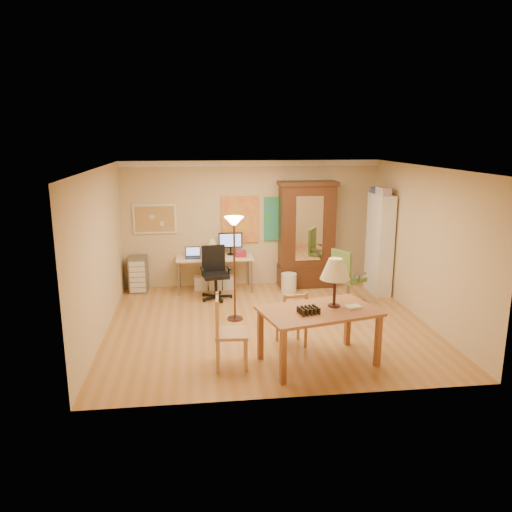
{
  "coord_description": "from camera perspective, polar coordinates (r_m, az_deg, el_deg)",
  "views": [
    {
      "loc": [
        -1.21,
        -8.08,
        3.2
      ],
      "look_at": [
        -0.17,
        0.3,
        1.16
      ],
      "focal_mm": 35.0,
      "sensor_mm": 36.0,
      "label": 1
    }
  ],
  "objects": [
    {
      "name": "floor",
      "position": [
        8.77,
        1.37,
        -7.82
      ],
      "size": [
        5.5,
        5.5,
        0.0
      ],
      "primitive_type": "plane",
      "color": "#A7703B",
      "rests_on": "ground"
    },
    {
      "name": "drawer_cart",
      "position": [
        10.77,
        -13.29,
        -2.02
      ],
      "size": [
        0.37,
        0.45,
        0.75
      ],
      "color": "slate",
      "rests_on": "floor"
    },
    {
      "name": "armoire",
      "position": [
        10.81,
        5.76,
        1.71
      ],
      "size": [
        1.24,
        0.59,
        2.27
      ],
      "color": "#34170E",
      "rests_on": "floor"
    },
    {
      "name": "dining_table",
      "position": [
        7.15,
        7.9,
        -4.8
      ],
      "size": [
        1.8,
        1.33,
        1.52
      ],
      "color": "brown",
      "rests_on": "floor"
    },
    {
      "name": "office_chair_green",
      "position": [
        9.86,
        10.34,
        -3.8
      ],
      "size": [
        0.68,
        0.68,
        1.1
      ],
      "color": "slate",
      "rests_on": "floor"
    },
    {
      "name": "ladder_chair_back",
      "position": [
        7.83,
        4.14,
        -7.29
      ],
      "size": [
        0.47,
        0.45,
        0.89
      ],
      "color": "tan",
      "rests_on": "floor"
    },
    {
      "name": "art_panel_left",
      "position": [
        10.74,
        -1.84,
        4.18
      ],
      "size": [
        0.8,
        0.04,
        1.0
      ],
      "primitive_type": "cube",
      "color": "yellow",
      "rests_on": "floor"
    },
    {
      "name": "crown_molding",
      "position": [
        10.62,
        -0.51,
        10.55
      ],
      "size": [
        5.5,
        0.08,
        0.12
      ],
      "primitive_type": "cube",
      "color": "white",
      "rests_on": "floor"
    },
    {
      "name": "corkboard",
      "position": [
        10.72,
        -11.49,
        4.17
      ],
      "size": [
        0.9,
        0.04,
        0.62
      ],
      "primitive_type": "cube",
      "color": "tan",
      "rests_on": "floor"
    },
    {
      "name": "bookshelf",
      "position": [
        10.58,
        13.91,
        1.3
      ],
      "size": [
        0.31,
        0.82,
        2.05
      ],
      "color": "white",
      "rests_on": "floor"
    },
    {
      "name": "art_panel_right",
      "position": [
        10.85,
        2.92,
        4.27
      ],
      "size": [
        0.75,
        0.04,
        0.95
      ],
      "primitive_type": "cube",
      "color": "teal",
      "rests_on": "floor"
    },
    {
      "name": "office_chair_black",
      "position": [
        10.07,
        -4.65,
        -3.3
      ],
      "size": [
        0.65,
        0.65,
        1.06
      ],
      "color": "black",
      "rests_on": "floor"
    },
    {
      "name": "computer_desk",
      "position": [
        10.61,
        -4.58,
        -1.54
      ],
      "size": [
        1.6,
        0.7,
        1.21
      ],
      "color": "beige",
      "rests_on": "floor"
    },
    {
      "name": "wastebin",
      "position": [
        10.47,
        3.76,
        -3.09
      ],
      "size": [
        0.32,
        0.32,
        0.41
      ],
      "primitive_type": "cylinder",
      "color": "silver",
      "rests_on": "floor"
    },
    {
      "name": "torchiere_lamp",
      "position": [
        8.59,
        -2.51,
        2.09
      ],
      "size": [
        0.34,
        0.34,
        1.86
      ],
      "color": "#462A1C",
      "rests_on": "floor"
    },
    {
      "name": "ladder_chair_left",
      "position": [
        7.12,
        -3.09,
        -8.87
      ],
      "size": [
        0.49,
        0.51,
        1.04
      ],
      "color": "tan",
      "rests_on": "floor"
    }
  ]
}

